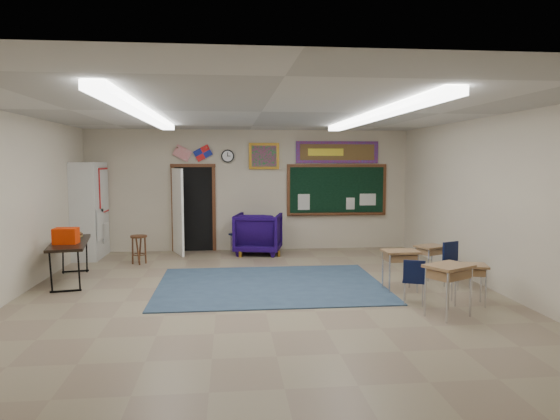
{
  "coord_description": "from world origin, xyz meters",
  "views": [
    {
      "loc": [
        -0.52,
        -7.96,
        2.22
      ],
      "look_at": [
        0.45,
        1.5,
        1.29
      ],
      "focal_mm": 32.0,
      "sensor_mm": 36.0,
      "label": 1
    }
  ],
  "objects": [
    {
      "name": "floor",
      "position": [
        0.0,
        0.0,
        0.0
      ],
      "size": [
        9.0,
        9.0,
        0.0
      ],
      "primitive_type": "plane",
      "color": "gray",
      "rests_on": "ground"
    },
    {
      "name": "back_wall",
      "position": [
        0.0,
        4.5,
        1.5
      ],
      "size": [
        8.0,
        0.04,
        3.0
      ],
      "primitive_type": "cube",
      "color": "beige",
      "rests_on": "floor"
    },
    {
      "name": "front_wall",
      "position": [
        0.0,
        -4.5,
        1.5
      ],
      "size": [
        8.0,
        0.04,
        3.0
      ],
      "primitive_type": "cube",
      "color": "beige",
      "rests_on": "floor"
    },
    {
      "name": "left_wall",
      "position": [
        -4.0,
        0.0,
        1.5
      ],
      "size": [
        0.04,
        9.0,
        3.0
      ],
      "primitive_type": "cube",
      "color": "beige",
      "rests_on": "floor"
    },
    {
      "name": "right_wall",
      "position": [
        4.0,
        0.0,
        1.5
      ],
      "size": [
        0.04,
        9.0,
        3.0
      ],
      "primitive_type": "cube",
      "color": "beige",
      "rests_on": "floor"
    },
    {
      "name": "ceiling",
      "position": [
        0.0,
        0.0,
        3.0
      ],
      "size": [
        8.0,
        9.0,
        0.04
      ],
      "primitive_type": "cube",
      "color": "silver",
      "rests_on": "back_wall"
    },
    {
      "name": "area_rug",
      "position": [
        0.2,
        0.8,
        0.01
      ],
      "size": [
        4.0,
        3.0,
        0.02
      ],
      "primitive_type": "cube",
      "color": "#334A61",
      "rests_on": "floor"
    },
    {
      "name": "fluorescent_strips",
      "position": [
        0.0,
        0.0,
        2.94
      ],
      "size": [
        3.86,
        6.0,
        0.1
      ],
      "primitive_type": null,
      "color": "white",
      "rests_on": "ceiling"
    },
    {
      "name": "doorway",
      "position": [
        -1.5,
        4.35,
        1.06
      ],
      "size": [
        1.1,
        0.89,
        2.16
      ],
      "color": "black",
      "rests_on": "back_wall"
    },
    {
      "name": "chalkboard",
      "position": [
        2.2,
        4.46,
        1.46
      ],
      "size": [
        2.55,
        0.14,
        1.3
      ],
      "color": "#542C18",
      "rests_on": "back_wall"
    },
    {
      "name": "bulletin_board",
      "position": [
        2.2,
        4.47,
        2.45
      ],
      "size": [
        2.1,
        0.05,
        0.55
      ],
      "color": "#A50E1D",
      "rests_on": "back_wall"
    },
    {
      "name": "framed_art_print",
      "position": [
        0.35,
        4.47,
        2.35
      ],
      "size": [
        0.75,
        0.05,
        0.65
      ],
      "color": "#96691D",
      "rests_on": "back_wall"
    },
    {
      "name": "wall_clock",
      "position": [
        -0.55,
        4.47,
        2.35
      ],
      "size": [
        0.32,
        0.05,
        0.32
      ],
      "color": "black",
      "rests_on": "back_wall"
    },
    {
      "name": "wall_flags",
      "position": [
        -1.4,
        4.44,
        2.48
      ],
      "size": [
        1.16,
        0.06,
        0.7
      ],
      "primitive_type": null,
      "color": "red",
      "rests_on": "back_wall"
    },
    {
      "name": "storage_cabinet",
      "position": [
        -3.71,
        3.85,
        1.1
      ],
      "size": [
        0.59,
        1.25,
        2.2
      ],
      "color": "beige",
      "rests_on": "floor"
    },
    {
      "name": "wingback_armchair",
      "position": [
        0.17,
        3.92,
        0.49
      ],
      "size": [
        1.27,
        1.29,
        0.99
      ],
      "primitive_type": "imported",
      "rotation": [
        0.0,
        0.0,
        2.92
      ],
      "color": "#130539",
      "rests_on": "floor"
    },
    {
      "name": "student_chair_reading",
      "position": [
        -0.27,
        4.15,
        0.42
      ],
      "size": [
        0.59,
        0.59,
        0.84
      ],
      "primitive_type": null,
      "rotation": [
        0.0,
        0.0,
        3.8
      ],
      "color": "black",
      "rests_on": "floor"
    },
    {
      "name": "student_chair_desk_a",
      "position": [
        2.33,
        -0.6,
        0.36
      ],
      "size": [
        0.47,
        0.47,
        0.72
      ],
      "primitive_type": null,
      "rotation": [
        0.0,
        0.0,
        2.76
      ],
      "color": "black",
      "rests_on": "floor"
    },
    {
      "name": "student_chair_desk_b",
      "position": [
        3.46,
        0.31,
        0.4
      ],
      "size": [
        0.52,
        0.52,
        0.8
      ],
      "primitive_type": null,
      "rotation": [
        0.0,
        0.0,
        0.41
      ],
      "color": "black",
      "rests_on": "floor"
    },
    {
      "name": "student_desk_front_left",
      "position": [
        2.39,
        0.2,
        0.39
      ],
      "size": [
        0.6,
        0.45,
        0.7
      ],
      "rotation": [
        0.0,
        0.0,
        0.02
      ],
      "color": "#916843",
      "rests_on": "floor"
    },
    {
      "name": "student_desk_front_right",
      "position": [
        3.27,
        1.03,
        0.35
      ],
      "size": [
        0.64,
        0.58,
        0.63
      ],
      "rotation": [
        0.0,
        0.0,
        0.44
      ],
      "color": "#916843",
      "rests_on": "floor"
    },
    {
      "name": "student_desk_back_left",
      "position": [
        2.58,
        -1.26,
        0.42
      ],
      "size": [
        0.78,
        0.71,
        0.76
      ],
      "rotation": [
        0.0,
        0.0,
        0.49
      ],
      "color": "#916843",
      "rests_on": "floor"
    },
    {
      "name": "student_desk_back_right",
      "position": [
        3.17,
        -0.7,
        0.35
      ],
      "size": [
        0.61,
        0.52,
        0.63
      ],
      "rotation": [
        0.0,
        0.0,
        -0.27
      ],
      "color": "#916843",
      "rests_on": "floor"
    },
    {
      "name": "folding_table",
      "position": [
        -3.46,
        1.47,
        0.41
      ],
      "size": [
        0.94,
        1.89,
        1.03
      ],
      "rotation": [
        0.0,
        0.0,
        0.19
      ],
      "color": "black",
      "rests_on": "floor"
    },
    {
      "name": "wooden_stool",
      "position": [
        -2.48,
        2.97,
        0.32
      ],
      "size": [
        0.35,
        0.35,
        0.62
      ],
      "color": "#542C19",
      "rests_on": "floor"
    }
  ]
}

